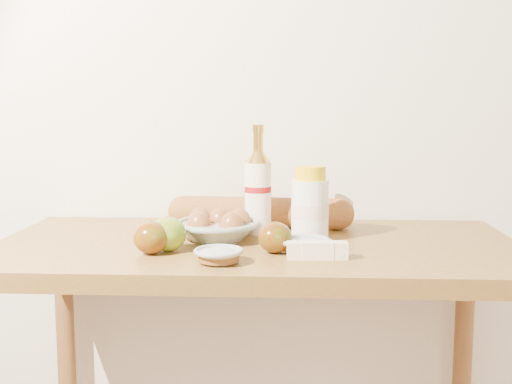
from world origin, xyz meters
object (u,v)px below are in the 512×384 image
(bourbon_bottle, at_px, (258,190))
(baguette, at_px, (260,213))
(table, at_px, (257,294))
(cream_bottle, at_px, (310,206))
(egg_bowl, at_px, (217,227))

(bourbon_bottle, distance_m, baguette, 0.10)
(table, distance_m, baguette, 0.23)
(cream_bottle, distance_m, baguette, 0.19)
(cream_bottle, relative_size, baguette, 0.36)
(cream_bottle, height_order, baguette, cream_bottle)
(table, bearing_deg, egg_bowl, 168.62)
(bourbon_bottle, distance_m, egg_bowl, 0.14)
(bourbon_bottle, xyz_separation_m, cream_bottle, (0.12, -0.07, -0.03))
(table, relative_size, cream_bottle, 6.94)
(table, relative_size, baguette, 2.49)
(table, height_order, bourbon_bottle, bourbon_bottle)
(bourbon_bottle, relative_size, baguette, 0.55)
(bourbon_bottle, bearing_deg, cream_bottle, -32.55)
(baguette, bearing_deg, egg_bowl, -118.62)
(cream_bottle, distance_m, egg_bowl, 0.22)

